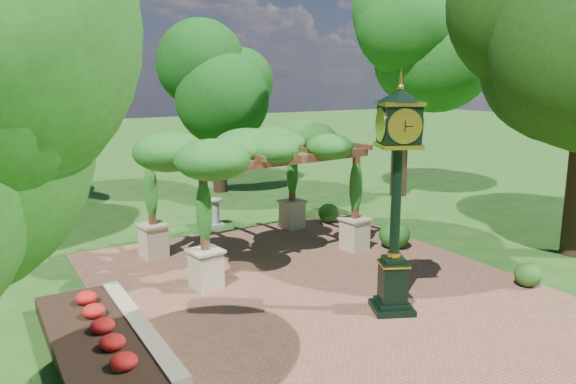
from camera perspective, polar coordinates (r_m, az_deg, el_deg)
ground at (r=13.41m, az=5.48°, el=-11.16°), size 120.00×120.00×0.00m
brick_plaza at (r=14.16m, az=3.09°, el=-9.75°), size 10.00×12.00×0.04m
border_wall at (r=11.93m, az=-14.84°, el=-13.48°), size 0.35×5.00×0.40m
flower_bed at (r=11.77m, az=-19.19°, el=-14.23°), size 1.50×5.00×0.36m
pedestal_clock at (r=12.21m, az=11.00°, el=1.07°), size 1.30×1.30×5.00m
pergola at (r=16.14m, az=-3.37°, el=4.10°), size 6.35×4.45×3.73m
sundial at (r=19.89m, az=-7.39°, el=-2.25°), size 0.57×0.57×0.97m
shrub_front at (r=15.36m, az=23.21°, el=-7.72°), size 0.79×0.79×0.60m
shrub_mid at (r=17.42m, az=10.76°, el=-4.25°), size 1.20×1.20×0.85m
shrub_back at (r=20.17m, az=4.15°, el=-2.13°), size 0.97×0.97×0.67m
tree_north at (r=25.30m, az=-7.14°, el=10.75°), size 3.88×3.88×7.00m
tree_east_far at (r=24.92m, az=11.69°, el=14.59°), size 4.52×4.52×9.53m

